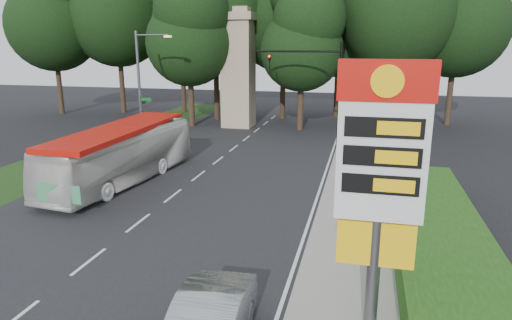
% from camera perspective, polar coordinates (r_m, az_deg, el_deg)
% --- Properties ---
extents(road_surface, '(14.00, 80.00, 0.02)m').
position_cam_1_polar(road_surface, '(23.29, -9.36, -3.69)').
color(road_surface, black).
rests_on(road_surface, ground).
extents(sidewalk_right, '(3.00, 80.00, 0.12)m').
position_cam_1_polar(sidewalk_right, '(21.56, 12.06, -5.18)').
color(sidewalk_right, gray).
rests_on(sidewalk_right, ground).
extents(grass_verge_left, '(5.00, 50.00, 0.02)m').
position_cam_1_polar(grass_verge_left, '(32.85, -20.71, 0.90)').
color(grass_verge_left, '#193814').
rests_on(grass_verge_left, ground).
extents(hedge, '(3.00, 14.00, 1.20)m').
position_cam_1_polar(hedge, '(17.83, 21.50, -8.30)').
color(hedge, '#204512').
rests_on(hedge, ground).
extents(gas_station_pylon, '(2.10, 0.45, 6.85)m').
position_cam_1_polar(gas_station_pylon, '(10.70, 15.33, -0.93)').
color(gas_station_pylon, '#59595E').
rests_on(gas_station_pylon, ground).
extents(traffic_signal_mast, '(6.10, 0.35, 7.20)m').
position_cam_1_polar(traffic_signal_mast, '(32.58, 8.14, 9.90)').
color(traffic_signal_mast, black).
rests_on(traffic_signal_mast, ground).
extents(streetlight_signs, '(2.75, 0.98, 8.00)m').
position_cam_1_polar(streetlight_signs, '(34.31, -14.09, 9.45)').
color(streetlight_signs, '#59595E').
rests_on(streetlight_signs, ground).
extents(monument, '(3.00, 3.00, 10.05)m').
position_cam_1_polar(monument, '(39.88, -2.23, 11.47)').
color(monument, tan).
rests_on(monument, ground).
extents(tree_far_west, '(8.96, 8.96, 17.60)m').
position_cam_1_polar(tree_far_west, '(51.65, -24.25, 17.15)').
color(tree_far_west, '#2D2116').
rests_on(tree_far_west, ground).
extents(tree_west_near, '(8.40, 8.40, 16.50)m').
position_cam_1_polar(tree_west_near, '(49.15, -9.42, 17.59)').
color(tree_west_near, '#2D2116').
rests_on(tree_west_near, ground).
extents(tree_east_near, '(8.12, 8.12, 15.95)m').
position_cam_1_polar(tree_east_near, '(45.49, 10.47, 17.39)').
color(tree_east_near, '#2D2116').
rests_on(tree_east_near, ground).
extents(tree_far_east, '(8.68, 8.68, 17.05)m').
position_cam_1_polar(tree_far_east, '(44.05, 24.07, 17.40)').
color(tree_far_east, '#2D2116').
rests_on(tree_far_east, ground).
extents(tree_monument_left, '(7.28, 7.28, 14.30)m').
position_cam_1_polar(tree_monument_left, '(40.18, -8.42, 16.45)').
color(tree_monument_left, '#2D2116').
rests_on(tree_monument_left, ground).
extents(tree_monument_right, '(6.72, 6.72, 13.20)m').
position_cam_1_polar(tree_monument_right, '(38.21, 5.78, 15.63)').
color(tree_monument_right, '#2D2116').
rests_on(tree_monument_right, ground).
extents(transit_bus, '(3.67, 10.81, 2.95)m').
position_cam_1_polar(transit_bus, '(24.88, -16.48, 0.59)').
color(transit_bus, silver).
rests_on(transit_bus, ground).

